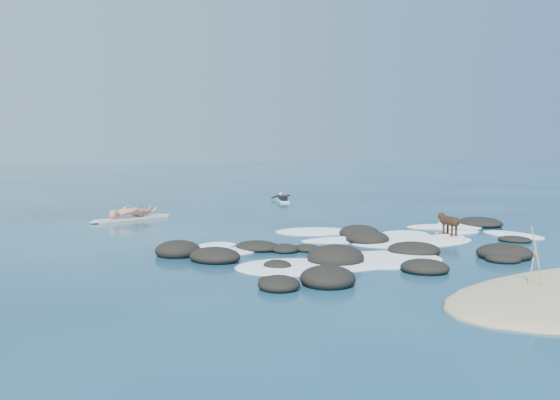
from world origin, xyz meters
TOP-DOWN VIEW (x-y plane):
  - ground at (0.00, 0.00)m, footprint 160.00×160.00m
  - reef_rocks at (-2.23, -2.09)m, footprint 13.61×7.85m
  - breaking_foam at (-1.44, -1.21)m, footprint 12.02×7.91m
  - standing_surfer_rig at (-6.45, 7.78)m, footprint 3.44×1.68m
  - paddling_surfer_rig at (2.20, 12.70)m, footprint 1.26×2.23m
  - dog at (1.54, -0.79)m, footprint 0.33×1.18m

SIDE VIEW (x-z plane):
  - ground at x=0.00m, z-range 0.00..0.00m
  - breaking_foam at x=-1.44m, z-range -0.05..0.07m
  - reef_rocks at x=-2.23m, z-range -0.19..0.41m
  - paddling_surfer_rig at x=2.20m, z-range -0.06..0.33m
  - dog at x=1.54m, z-range 0.12..0.87m
  - standing_surfer_rig at x=-6.45m, z-range -0.21..1.82m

